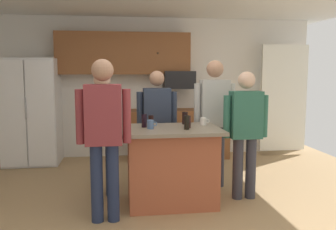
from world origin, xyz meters
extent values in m
plane|color=tan|center=(0.00, 0.00, 0.00)|extent=(7.04, 7.04, 0.00)
cube|color=white|center=(0.00, 2.80, 1.30)|extent=(6.40, 0.10, 2.60)
cube|color=white|center=(2.60, 2.40, 1.10)|extent=(0.90, 0.06, 2.00)
cube|color=brown|center=(-0.40, 2.60, 1.92)|extent=(2.40, 0.35, 0.75)
sphere|color=#4C3823|center=(0.20, 2.41, 1.93)|extent=(0.04, 0.04, 0.04)
cube|color=brown|center=(0.60, 2.48, 0.45)|extent=(1.80, 0.60, 0.90)
sphere|color=#4C3823|center=(1.05, 2.17, 0.45)|extent=(0.04, 0.04, 0.04)
cube|color=white|center=(-2.00, 2.40, 0.91)|extent=(0.91, 0.70, 1.83)
cube|color=white|center=(-2.23, 2.03, 0.91)|extent=(0.43, 0.04, 1.75)
cube|color=white|center=(-1.77, 2.03, 0.91)|extent=(0.43, 0.04, 1.75)
cylinder|color=#B2B2B7|center=(-2.00, 2.00, 1.00)|extent=(0.02, 0.02, 0.35)
cube|color=black|center=(0.60, 2.50, 1.45)|extent=(0.56, 0.40, 0.32)
cube|color=#AD5638|center=(0.12, 0.19, 0.44)|extent=(1.03, 0.72, 0.89)
cube|color=gray|center=(0.12, 0.19, 0.91)|extent=(1.17, 0.86, 0.04)
cylinder|color=#383842|center=(0.98, 0.23, 0.39)|extent=(0.13, 0.13, 0.78)
cylinder|color=#383842|center=(1.15, 0.23, 0.39)|extent=(0.13, 0.13, 0.78)
cube|color=#2D6651|center=(1.06, 0.23, 1.07)|extent=(0.38, 0.22, 0.58)
sphere|color=beige|center=(1.06, 0.23, 1.50)|extent=(0.21, 0.21, 0.21)
cylinder|color=#2D6651|center=(0.82, 0.23, 1.05)|extent=(0.09, 0.09, 0.53)
cylinder|color=#2D6651|center=(1.30, 0.23, 1.05)|extent=(0.09, 0.09, 0.53)
cylinder|color=#232D4C|center=(-0.78, 0.56, 0.39)|extent=(0.13, 0.13, 0.78)
cylinder|color=#232D4C|center=(-0.61, 0.56, 0.39)|extent=(0.13, 0.13, 0.78)
cube|color=#B7B7B2|center=(-0.70, 0.56, 1.07)|extent=(0.38, 0.22, 0.58)
sphere|color=tan|center=(-0.70, 0.56, 1.50)|extent=(0.21, 0.21, 0.21)
cylinder|color=#B7B7B2|center=(-0.94, 0.56, 1.05)|extent=(0.09, 0.09, 0.53)
cylinder|color=#B7B7B2|center=(-0.46, 0.56, 1.05)|extent=(0.09, 0.09, 0.53)
cylinder|color=#383842|center=(0.71, 0.73, 0.43)|extent=(0.13, 0.13, 0.85)
cylinder|color=#383842|center=(0.88, 0.73, 0.43)|extent=(0.13, 0.13, 0.85)
cube|color=#B7B7B2|center=(0.80, 0.73, 1.17)|extent=(0.38, 0.22, 0.64)
sphere|color=tan|center=(0.80, 0.73, 1.64)|extent=(0.23, 0.23, 0.23)
cylinder|color=#B7B7B2|center=(0.56, 0.73, 1.15)|extent=(0.09, 0.09, 0.58)
cylinder|color=#B7B7B2|center=(1.04, 0.73, 1.15)|extent=(0.09, 0.09, 0.58)
cylinder|color=#232D4C|center=(-0.74, -0.24, 0.42)|extent=(0.13, 0.13, 0.84)
cylinder|color=#232D4C|center=(-0.57, -0.24, 0.42)|extent=(0.13, 0.13, 0.84)
cube|color=maroon|center=(-0.65, -0.24, 1.16)|extent=(0.38, 0.22, 0.63)
sphere|color=tan|center=(-0.65, -0.24, 1.62)|extent=(0.23, 0.23, 0.23)
cylinder|color=maroon|center=(-0.89, -0.24, 1.14)|extent=(0.09, 0.09, 0.57)
cylinder|color=maroon|center=(-0.41, -0.24, 1.14)|extent=(0.09, 0.09, 0.57)
cylinder|color=#4C5166|center=(-0.05, 0.97, 0.39)|extent=(0.13, 0.13, 0.78)
cylinder|color=#4C5166|center=(0.12, 0.97, 0.39)|extent=(0.13, 0.13, 0.78)
cube|color=#2D384C|center=(0.03, 0.97, 1.08)|extent=(0.38, 0.22, 0.59)
sphere|color=tan|center=(0.03, 0.97, 1.51)|extent=(0.21, 0.21, 0.21)
cylinder|color=#2D384C|center=(-0.21, 0.97, 1.06)|extent=(0.09, 0.09, 0.53)
cylinder|color=#2D384C|center=(0.27, 0.97, 1.06)|extent=(0.09, 0.09, 0.53)
cylinder|color=black|center=(-0.19, 0.29, 1.01)|extent=(0.06, 0.06, 0.16)
cylinder|color=black|center=(0.29, 0.05, 1.01)|extent=(0.06, 0.06, 0.16)
cylinder|color=black|center=(0.32, 0.17, 1.00)|extent=(0.07, 0.07, 0.15)
cylinder|color=black|center=(-0.10, 0.45, 0.99)|extent=(0.07, 0.07, 0.12)
cylinder|color=black|center=(0.34, 0.47, 1.01)|extent=(0.07, 0.07, 0.16)
cylinder|color=#4C6B99|center=(-0.13, 0.16, 0.98)|extent=(0.08, 0.08, 0.11)
torus|color=#4C6B99|center=(-0.08, 0.16, 0.99)|extent=(0.06, 0.01, 0.06)
cylinder|color=white|center=(0.56, 0.37, 0.98)|extent=(0.08, 0.08, 0.09)
torus|color=white|center=(0.61, 0.37, 0.98)|extent=(0.06, 0.01, 0.06)
camera|label=1|loc=(-0.48, -3.95, 1.60)|focal=37.83mm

